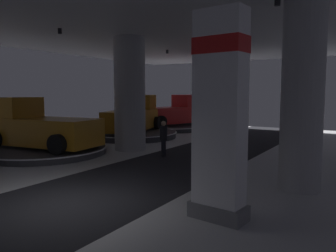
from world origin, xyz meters
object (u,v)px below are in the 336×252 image
(pickup_truck_far_left, at_px, (133,116))
(display_platform_mid_left, at_px, (44,150))
(column_right, at_px, (302,95))
(visitor_walking_near, at_px, (164,137))
(display_platform_deep_left, at_px, (171,127))
(display_platform_far_left, at_px, (132,134))
(brand_sign_pylon, at_px, (220,114))
(pickup_truck_mid_left, at_px, (38,127))
(pickup_truck_deep_left, at_px, (174,113))
(column_left, at_px, (130,94))

(pickup_truck_far_left, bearing_deg, display_platform_mid_left, -88.13)
(column_right, bearing_deg, visitor_walking_near, 161.13)
(column_right, xyz_separation_m, pickup_truck_far_left, (-11.37, 6.81, -1.45))
(display_platform_mid_left, bearing_deg, display_platform_deep_left, 92.33)
(display_platform_mid_left, relative_size, display_platform_far_left, 1.00)
(display_platform_far_left, bearing_deg, display_platform_deep_left, 93.98)
(display_platform_deep_left, relative_size, visitor_walking_near, 3.57)
(display_platform_far_left, xyz_separation_m, pickup_truck_far_left, (-0.11, 0.30, 1.10))
(brand_sign_pylon, height_order, display_platform_mid_left, brand_sign_pylon)
(display_platform_far_left, bearing_deg, pickup_truck_mid_left, -91.68)
(brand_sign_pylon, height_order, pickup_truck_deep_left, brand_sign_pylon)
(display_platform_deep_left, bearing_deg, pickup_truck_far_left, -87.02)
(column_left, distance_m, visitor_walking_near, 3.15)
(brand_sign_pylon, bearing_deg, column_left, 139.81)
(brand_sign_pylon, height_order, pickup_truck_far_left, brand_sign_pylon)
(display_platform_mid_left, xyz_separation_m, pickup_truck_deep_left, (-0.39, 12.37, 1.11))
(display_platform_deep_left, xyz_separation_m, visitor_walking_near, (5.58, -9.79, 0.71))
(visitor_walking_near, bearing_deg, column_left, 162.85)
(pickup_truck_far_left, height_order, display_platform_deep_left, pickup_truck_far_left)
(column_left, distance_m, pickup_truck_far_left, 5.12)
(pickup_truck_mid_left, bearing_deg, display_platform_far_left, 88.32)
(pickup_truck_mid_left, relative_size, pickup_truck_far_left, 0.97)
(pickup_truck_mid_left, distance_m, pickup_truck_deep_left, 12.41)
(display_platform_far_left, distance_m, pickup_truck_far_left, 1.15)
(display_platform_far_left, bearing_deg, visitor_walking_near, -40.45)
(display_platform_deep_left, bearing_deg, pickup_truck_deep_left, 71.13)
(pickup_truck_far_left, bearing_deg, display_platform_far_left, -70.19)
(column_left, height_order, display_platform_deep_left, column_left)
(display_platform_far_left, xyz_separation_m, display_platform_deep_left, (-0.37, 5.35, -0.01))
(column_left, bearing_deg, visitor_walking_near, -17.15)
(column_right, xyz_separation_m, brand_sign_pylon, (-1.08, -3.45, -0.38))
(column_left, relative_size, brand_sign_pylon, 1.20)
(display_platform_mid_left, distance_m, display_platform_deep_left, 12.08)
(column_right, relative_size, pickup_truck_deep_left, 0.97)
(column_right, bearing_deg, pickup_truck_mid_left, -178.74)
(visitor_walking_near, bearing_deg, brand_sign_pylon, -47.94)
(display_platform_mid_left, bearing_deg, column_left, 48.99)
(pickup_truck_mid_left, relative_size, display_platform_far_left, 0.97)
(display_platform_far_left, height_order, display_platform_deep_left, display_platform_far_left)
(pickup_truck_mid_left, height_order, pickup_truck_deep_left, pickup_truck_deep_left)
(pickup_truck_far_left, xyz_separation_m, display_platform_deep_left, (-0.26, 5.05, -1.11))
(pickup_truck_deep_left, distance_m, visitor_walking_near, 11.49)
(pickup_truck_mid_left, bearing_deg, display_platform_deep_left, 90.82)
(pickup_truck_mid_left, relative_size, visitor_walking_near, 3.47)
(display_platform_deep_left, height_order, visitor_walking_near, visitor_walking_near)
(display_platform_mid_left, bearing_deg, pickup_truck_mid_left, -172.77)
(column_left, bearing_deg, pickup_truck_far_left, 125.75)
(column_left, distance_m, display_platform_far_left, 5.26)
(display_platform_deep_left, bearing_deg, column_right, -45.55)
(column_left, bearing_deg, display_platform_deep_left, 109.12)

